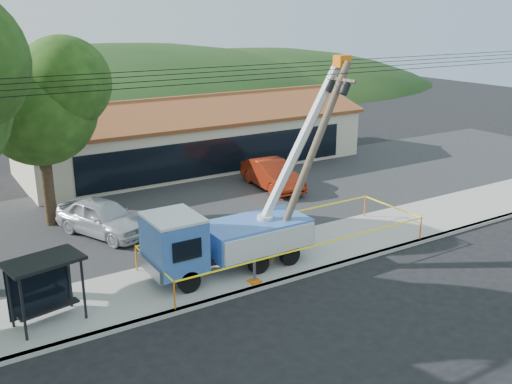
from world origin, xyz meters
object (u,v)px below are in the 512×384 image
at_px(car_red, 272,190).
at_px(leaning_pole, 312,153).
at_px(bus_shelter, 43,275).
at_px(utility_truck, 225,236).
at_px(car_silver, 105,236).

bearing_deg(car_red, leaning_pole, -109.93).
bearing_deg(bus_shelter, utility_truck, -7.70).
relative_size(car_silver, car_red, 0.98).
distance_m(utility_truck, car_silver, 7.10).
bearing_deg(car_red, utility_truck, -128.60).
bearing_deg(car_silver, utility_truck, -89.67).
bearing_deg(utility_truck, car_silver, 114.40).
height_order(leaning_pole, bus_shelter, leaning_pole).
relative_size(utility_truck, car_silver, 1.81).
relative_size(utility_truck, bus_shelter, 3.44).
xyz_separation_m(car_silver, car_red, (10.54, 1.95, 0.00)).
distance_m(utility_truck, bus_shelter, 6.87).
height_order(utility_truck, car_red, utility_truck).
distance_m(bus_shelter, car_red, 17.00).
relative_size(bus_shelter, car_silver, 0.53).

